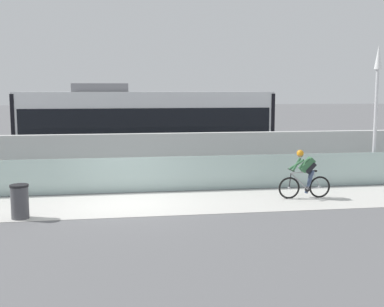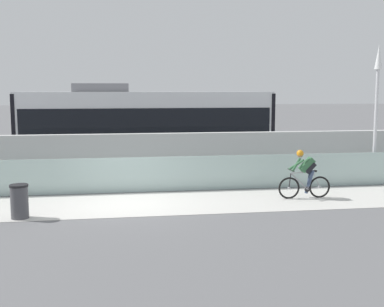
{
  "view_description": "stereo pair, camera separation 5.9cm",
  "coord_description": "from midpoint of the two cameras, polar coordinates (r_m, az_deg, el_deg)",
  "views": [
    {
      "loc": [
        -0.38,
        -15.09,
        3.55
      ],
      "look_at": [
        2.34,
        2.35,
        1.25
      ],
      "focal_mm": 46.05,
      "sensor_mm": 36.0,
      "label": 1
    },
    {
      "loc": [
        -0.33,
        -15.1,
        3.55
      ],
      "look_at": [
        2.34,
        2.35,
        1.25
      ],
      "focal_mm": 46.05,
      "sensor_mm": 36.0,
      "label": 2
    }
  ],
  "objects": [
    {
      "name": "ground_plane",
      "position": [
        15.51,
        -7.19,
        -5.87
      ],
      "size": [
        200.0,
        200.0,
        0.0
      ],
      "primitive_type": "plane",
      "color": "slate"
    },
    {
      "name": "trash_bin",
      "position": [
        14.43,
        -19.25,
        -5.27
      ],
      "size": [
        0.51,
        0.51,
        0.96
      ],
      "color": "#47474C",
      "rests_on": "ground"
    },
    {
      "name": "tram_rail_far",
      "position": [
        22.94,
        -7.71,
        -1.53
      ],
      "size": [
        32.0,
        0.08,
        0.01
      ],
      "primitive_type": "cube",
      "color": "#595654",
      "rests_on": "ground"
    },
    {
      "name": "cyclist_on_bike",
      "position": [
        16.5,
        13.05,
        -2.43
      ],
      "size": [
        1.77,
        0.58,
        1.61
      ],
      "color": "black",
      "rests_on": "ground"
    },
    {
      "name": "tram",
      "position": [
        22.04,
        -5.25,
        3.09
      ],
      "size": [
        11.06,
        2.54,
        3.81
      ],
      "color": "silver",
      "rests_on": "ground"
    },
    {
      "name": "concrete_barrier_wall",
      "position": [
        18.93,
        -7.54,
        -0.56
      ],
      "size": [
        32.0,
        0.36,
        1.88
      ],
      "primitive_type": "cube",
      "color": "silver",
      "rests_on": "ground"
    },
    {
      "name": "tram_rail_near",
      "position": [
        21.52,
        -7.64,
        -2.12
      ],
      "size": [
        32.0,
        0.08,
        0.01
      ],
      "primitive_type": "cube",
      "color": "#595654",
      "rests_on": "ground"
    },
    {
      "name": "bike_path_deck",
      "position": [
        15.51,
        -7.19,
        -5.85
      ],
      "size": [
        32.0,
        3.2,
        0.01
      ],
      "primitive_type": "cube",
      "color": "silver",
      "rests_on": "ground"
    },
    {
      "name": "glass_parapet",
      "position": [
        17.2,
        -7.39,
        -2.48
      ],
      "size": [
        32.0,
        0.05,
        1.22
      ],
      "primitive_type": "cube",
      "color": "#ADC6C1",
      "rests_on": "ground"
    },
    {
      "name": "lamp_post_antenna",
      "position": [
        19.77,
        20.7,
        6.2
      ],
      "size": [
        0.28,
        0.28,
        5.2
      ],
      "color": "gray",
      "rests_on": "ground"
    }
  ]
}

